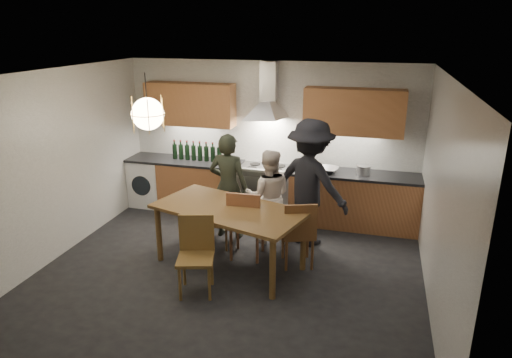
% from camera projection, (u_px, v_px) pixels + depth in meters
% --- Properties ---
extents(ground, '(5.00, 5.00, 0.00)m').
position_uv_depth(ground, '(230.00, 271.00, 6.14)').
color(ground, black).
rests_on(ground, ground).
extents(room_shell, '(5.02, 4.52, 2.61)m').
position_uv_depth(room_shell, '(228.00, 148.00, 5.59)').
color(room_shell, white).
rests_on(room_shell, ground).
extents(counter_run, '(5.00, 0.62, 0.90)m').
position_uv_depth(counter_run, '(267.00, 192.00, 7.77)').
color(counter_run, '#B77546').
rests_on(counter_run, ground).
extents(range_stove, '(0.90, 0.60, 0.92)m').
position_uv_depth(range_stove, '(266.00, 192.00, 7.77)').
color(range_stove, silver).
rests_on(range_stove, ground).
extents(wall_fixtures, '(4.30, 0.54, 1.10)m').
position_uv_depth(wall_fixtures, '(268.00, 107.00, 7.43)').
color(wall_fixtures, '#C6814C').
rests_on(wall_fixtures, ground).
extents(pendant_lamp, '(0.43, 0.43, 0.70)m').
position_uv_depth(pendant_lamp, '(148.00, 114.00, 5.62)').
color(pendant_lamp, black).
rests_on(pendant_lamp, ground).
extents(dining_table, '(2.20, 1.53, 0.84)m').
position_uv_depth(dining_table, '(229.00, 215.00, 6.07)').
color(dining_table, brown).
rests_on(dining_table, ground).
extents(chair_back_left, '(0.38, 0.38, 0.79)m').
position_uv_depth(chair_back_left, '(218.00, 220.00, 6.64)').
color(chair_back_left, brown).
rests_on(chair_back_left, ground).
extents(chair_back_mid, '(0.48, 0.48, 1.02)m').
position_uv_depth(chair_back_mid, '(245.00, 221.00, 6.27)').
color(chair_back_mid, brown).
rests_on(chair_back_mid, ground).
extents(chair_back_right, '(0.55, 0.55, 0.96)m').
position_uv_depth(chair_back_right, '(299.00, 230.00, 6.07)').
color(chair_back_right, brown).
rests_on(chair_back_right, ground).
extents(chair_front, '(0.53, 0.53, 0.96)m').
position_uv_depth(chair_front, '(196.00, 249.00, 5.56)').
color(chair_front, brown).
rests_on(chair_front, ground).
extents(person_left, '(0.61, 0.41, 1.64)m').
position_uv_depth(person_left, '(228.00, 186.00, 6.92)').
color(person_left, black).
rests_on(person_left, ground).
extents(person_mid, '(0.80, 0.68, 1.43)m').
position_uv_depth(person_mid, '(268.00, 196.00, 6.80)').
color(person_mid, beige).
rests_on(person_mid, ground).
extents(person_right, '(1.40, 1.14, 1.89)m').
position_uv_depth(person_right, '(310.00, 183.00, 6.67)').
color(person_right, black).
rests_on(person_right, ground).
extents(mixing_bowl, '(0.39, 0.39, 0.08)m').
position_uv_depth(mixing_bowl, '(328.00, 170.00, 7.31)').
color(mixing_bowl, '#B8B8BB').
rests_on(mixing_bowl, counter_run).
extents(stock_pot, '(0.23, 0.23, 0.15)m').
position_uv_depth(stock_pot, '(363.00, 170.00, 7.17)').
color(stock_pot, '#BABBBE').
rests_on(stock_pot, counter_run).
extents(wine_bottles, '(0.91, 0.08, 0.34)m').
position_uv_depth(wine_bottles, '(197.00, 151.00, 7.92)').
color(wine_bottles, black).
rests_on(wine_bottles, counter_run).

